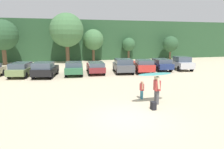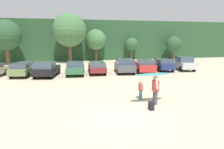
{
  "view_description": "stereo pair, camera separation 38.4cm",
  "coord_description": "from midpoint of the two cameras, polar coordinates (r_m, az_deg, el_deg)",
  "views": [
    {
      "loc": [
        -3.22,
        -9.23,
        3.96
      ],
      "look_at": [
        0.98,
        6.77,
        1.01
      ],
      "focal_mm": 32.97,
      "sensor_mm": 36.0,
      "label": 1
    },
    {
      "loc": [
        -2.85,
        -9.32,
        3.96
      ],
      "look_at": [
        0.98,
        6.77,
        1.01
      ],
      "focal_mm": 32.97,
      "sensor_mm": 36.0,
      "label": 2
    }
  ],
  "objects": [
    {
      "name": "parked_car_forest_green",
      "position": [
        22.77,
        -9.59,
        1.91
      ],
      "size": [
        2.3,
        4.67,
        1.42
      ],
      "rotation": [
        0.0,
        0.0,
        1.46
      ],
      "color": "#2D6642",
      "rests_on": "ground_plane"
    },
    {
      "name": "hillside_ridge",
      "position": [
        42.39,
        -9.41,
        9.41
      ],
      "size": [
        108.0,
        12.0,
        7.07
      ],
      "primitive_type": "cube",
      "color": "#284C2D",
      "rests_on": "ground_plane"
    },
    {
      "name": "surfboard_teal",
      "position": [
        12.53,
        12.28,
        0.08
      ],
      "size": [
        2.34,
        0.87,
        0.11
      ],
      "rotation": [
        0.0,
        0.0,
        3.24
      ],
      "color": "teal"
    },
    {
      "name": "parked_car_red",
      "position": [
        24.05,
        9.45,
        2.47
      ],
      "size": [
        2.72,
        4.85,
        1.54
      ],
      "rotation": [
        0.0,
        0.0,
        1.37
      ],
      "color": "#B72D28",
      "rests_on": "ground_plane"
    },
    {
      "name": "ground_plane",
      "position": [
        10.53,
        4.48,
        -12.0
      ],
      "size": [
        120.0,
        120.0,
        0.0
      ],
      "primitive_type": "plane",
      "color": "#C1B293"
    },
    {
      "name": "parked_car_olive_green",
      "position": [
        23.51,
        -22.81,
        1.55
      ],
      "size": [
        2.55,
        4.77,
        1.45
      ],
      "rotation": [
        0.0,
        0.0,
        1.39
      ],
      "color": "#6B7F4C",
      "rests_on": "ground_plane"
    },
    {
      "name": "parked_car_navy",
      "position": [
        26.14,
        14.12,
        2.81
      ],
      "size": [
        2.13,
        4.5,
        1.44
      ],
      "rotation": [
        0.0,
        0.0,
        1.49
      ],
      "color": "navy",
      "rests_on": "ground_plane"
    },
    {
      "name": "tree_left",
      "position": [
        35.73,
        -4.2,
        9.58
      ],
      "size": [
        3.53,
        3.53,
        5.43
      ],
      "color": "brown",
      "rests_on": "ground_plane"
    },
    {
      "name": "parked_car_black",
      "position": [
        22.12,
        -17.26,
        1.48
      ],
      "size": [
        2.71,
        4.25,
        1.59
      ],
      "rotation": [
        0.0,
        0.0,
        1.37
      ],
      "color": "black",
      "rests_on": "ground_plane"
    },
    {
      "name": "person_adult",
      "position": [
        12.7,
        12.8,
        -3.77
      ],
      "size": [
        0.36,
        0.82,
        1.72
      ],
      "rotation": [
        0.0,
        0.0,
        3.04
      ],
      "color": "#4C4C51",
      "rests_on": "ground_plane"
    },
    {
      "name": "tree_far_right",
      "position": [
        33.68,
        -11.42,
        11.94
      ],
      "size": [
        5.29,
        5.29,
        7.82
      ],
      "color": "brown",
      "rests_on": "ground_plane"
    },
    {
      "name": "tree_ridge_back",
      "position": [
        34.27,
        -27.02,
        9.69
      ],
      "size": [
        4.44,
        4.44,
        6.6
      ],
      "color": "brown",
      "rests_on": "ground_plane"
    },
    {
      "name": "backpack_dropped",
      "position": [
        11.8,
        11.75,
        -8.55
      ],
      "size": [
        0.24,
        0.34,
        0.45
      ],
      "color": "black",
      "rests_on": "ground_plane"
    },
    {
      "name": "parked_car_silver",
      "position": [
        27.19,
        19.53,
        2.96
      ],
      "size": [
        2.37,
        4.28,
        1.68
      ],
      "rotation": [
        0.0,
        0.0,
        1.42
      ],
      "color": "silver",
      "rests_on": "ground_plane"
    },
    {
      "name": "person_child",
      "position": [
        13.57,
        8.75,
        -3.98
      ],
      "size": [
        0.25,
        0.46,
        1.21
      ],
      "rotation": [
        0.0,
        0.0,
        3.04
      ],
      "color": "teal",
      "rests_on": "ground_plane"
    },
    {
      "name": "tree_far_left",
      "position": [
        39.7,
        16.98,
        8.07
      ],
      "size": [
        2.87,
        2.87,
        4.29
      ],
      "color": "brown",
      "rests_on": "ground_plane"
    },
    {
      "name": "parked_car_dark_gray",
      "position": [
        23.6,
        3.98,
        2.51
      ],
      "size": [
        2.5,
        4.25,
        1.61
      ],
      "rotation": [
        0.0,
        0.0,
        1.43
      ],
      "color": "#4C4F54",
      "rests_on": "ground_plane"
    },
    {
      "name": "parked_car_maroon",
      "position": [
        23.3,
        -3.75,
        2.15
      ],
      "size": [
        2.12,
        4.81,
        1.33
      ],
      "rotation": [
        0.0,
        0.0,
        1.49
      ],
      "color": "maroon",
      "rests_on": "ground_plane"
    },
    {
      "name": "tree_center",
      "position": [
        37.41,
        5.7,
        8.28
      ],
      "size": [
        2.36,
        2.36,
        4.0
      ],
      "color": "brown",
      "rests_on": "ground_plane"
    }
  ]
}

